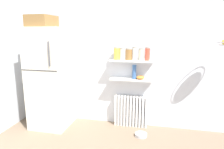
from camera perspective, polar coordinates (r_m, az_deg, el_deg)
back_wall at (r=3.68m, az=6.06°, el=5.00°), size 7.04×0.10×2.60m
refrigerator at (r=3.83m, az=-17.36°, el=-0.31°), size 0.67×0.73×2.04m
radiator at (r=3.81m, az=5.48°, el=-10.45°), size 0.61×0.12×0.59m
wall_shelf_lower at (r=3.59m, az=5.61°, el=-1.42°), size 0.79×0.22×0.02m
wall_shelf_upper at (r=3.53m, az=5.73°, el=3.95°), size 0.79×0.22×0.02m
storage_jar_0 at (r=3.56m, az=1.43°, el=6.09°), size 0.11×0.11×0.23m
storage_jar_1 at (r=3.54m, az=3.15°, el=5.90°), size 0.11×0.11×0.21m
storage_jar_2 at (r=3.52m, az=4.89°, el=5.85°), size 0.12×0.12×0.21m
storage_jar_3 at (r=3.51m, az=6.65°, el=6.02°), size 0.09×0.09×0.24m
storage_jar_4 at (r=3.50m, az=8.41°, el=5.74°), size 0.09×0.09×0.21m
storage_jar_5 at (r=3.49m, az=10.18°, el=5.86°), size 0.08×0.08×0.23m
vase at (r=3.56m, az=6.42°, el=0.76°), size 0.07×0.07×0.26m
shelf_bowl at (r=3.57m, az=8.19°, el=-0.83°), size 0.15×0.15×0.07m
pet_food_bowl at (r=3.58m, az=8.35°, el=-16.83°), size 0.21×0.21×0.05m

